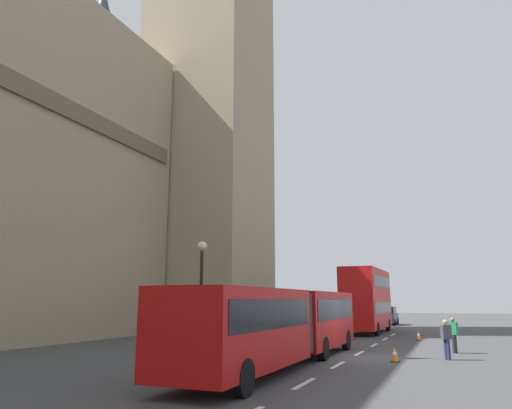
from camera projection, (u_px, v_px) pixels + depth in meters
The scene contains 10 objects.
ground_plane at pixel (353, 357), 21.52m from camera, with size 160.00×160.00×0.00m, color #424244.
lane_centre_marking at pixel (350, 359), 20.87m from camera, with size 34.40×0.16×0.01m.
articulated_bus at pixel (283, 320), 19.15m from camera, with size 15.94×2.54×2.90m.
double_decker_bus at pixel (367, 298), 37.66m from camera, with size 9.75×2.54×4.90m.
sedan_lead at pixel (387, 316), 49.76m from camera, with size 4.40×1.86×1.85m.
traffic_cone_west at pixel (395, 355), 19.80m from camera, with size 0.36×0.36×0.58m.
traffic_cone_middle at pixel (419, 336), 30.57m from camera, with size 0.36×0.36×0.58m.
street_lamp at pixel (201, 288), 22.30m from camera, with size 0.44×0.44×5.27m.
pedestrian_near_cones at pixel (446, 338), 20.61m from camera, with size 0.42×0.47×1.69m.
pedestrian_by_kerb at pixel (454, 334), 23.24m from camera, with size 0.38×0.46×1.69m.
Camera 1 is at (-22.43, -4.50, 2.52)m, focal length 33.40 mm.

